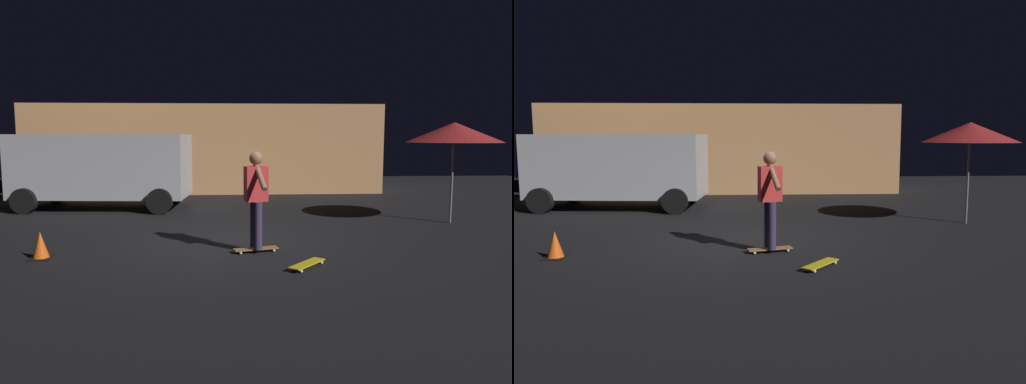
{
  "view_description": "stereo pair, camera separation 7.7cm",
  "coord_description": "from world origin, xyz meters",
  "views": [
    {
      "loc": [
        0.1,
        -8.82,
        2.02
      ],
      "look_at": [
        0.58,
        -0.77,
        1.05
      ],
      "focal_mm": 33.45,
      "sensor_mm": 36.0,
      "label": 1
    },
    {
      "loc": [
        0.17,
        -8.83,
        2.02
      ],
      "look_at": [
        0.58,
        -0.77,
        1.05
      ],
      "focal_mm": 33.45,
      "sensor_mm": 36.0,
      "label": 2
    }
  ],
  "objects": [
    {
      "name": "ground_plane",
      "position": [
        0.0,
        0.0,
        0.0
      ],
      "size": [
        28.0,
        28.0,
        0.0
      ],
      "primitive_type": "plane",
      "color": "black"
    },
    {
      "name": "traffic_cone",
      "position": [
        -2.95,
        -1.03,
        0.21
      ],
      "size": [
        0.34,
        0.34,
        0.46
      ],
      "color": "black",
      "rests_on": "ground_plane"
    },
    {
      "name": "skateboard_spare",
      "position": [
        1.31,
        -1.78,
        0.06
      ],
      "size": [
        0.66,
        0.72,
        0.07
      ],
      "color": "gold",
      "rests_on": "ground_plane"
    },
    {
      "name": "skateboard_ridden",
      "position": [
        0.58,
        -0.77,
        0.06
      ],
      "size": [
        0.81,
        0.38,
        0.07
      ],
      "color": "olive",
      "rests_on": "ground_plane"
    },
    {
      "name": "skater",
      "position": [
        0.58,
        -0.77,
        1.04
      ],
      "size": [
        0.42,
        0.97,
        1.67
      ],
      "color": "#382D4C",
      "rests_on": "skateboard_ridden"
    },
    {
      "name": "low_building",
      "position": [
        -0.66,
        8.98,
        1.52
      ],
      "size": [
        12.18,
        3.59,
        3.05
      ],
      "color": "tan",
      "rests_on": "ground_plane"
    },
    {
      "name": "parked_van",
      "position": [
        -3.31,
        4.46,
        1.16
      ],
      "size": [
        4.74,
        2.52,
        2.03
      ],
      "color": "#B2B2B7",
      "rests_on": "ground_plane"
    },
    {
      "name": "patio_umbrella",
      "position": [
        5.21,
        1.7,
        2.07
      ],
      "size": [
        2.1,
        2.1,
        2.3
      ],
      "color": "slate",
      "rests_on": "ground_plane"
    }
  ]
}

